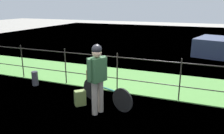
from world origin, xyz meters
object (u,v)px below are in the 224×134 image
at_px(wooden_crate, 94,75).
at_px(cyclist_person, 97,73).
at_px(bicycle_main, 105,93).
at_px(mooring_bollard, 35,78).
at_px(terrier_dog, 95,67).
at_px(backpack_on_paving, 80,98).

height_order(wooden_crate, cyclist_person, cyclist_person).
height_order(bicycle_main, mooring_bollard, bicycle_main).
distance_m(terrier_dog, backpack_on_paving, 0.88).
bearing_deg(backpack_on_paving, wooden_crate, 14.89).
relative_size(bicycle_main, mooring_bollard, 3.48).
bearing_deg(mooring_bollard, wooden_crate, -9.03).
xyz_separation_m(bicycle_main, mooring_bollard, (-2.71, 0.51, -0.09)).
relative_size(bicycle_main, cyclist_person, 0.96).
distance_m(bicycle_main, terrier_dog, 0.73).
xyz_separation_m(bicycle_main, terrier_dog, (-0.36, 0.13, 0.62)).
bearing_deg(terrier_dog, mooring_bollard, 170.86).
bearing_deg(backpack_on_paving, terrier_dog, 11.83).
xyz_separation_m(wooden_crate, mooring_bollard, (-2.33, 0.37, -0.50)).
xyz_separation_m(wooden_crate, cyclist_person, (0.39, -0.62, 0.27)).
distance_m(bicycle_main, wooden_crate, 0.58).
relative_size(wooden_crate, cyclist_person, 0.20).
relative_size(cyclist_person, mooring_bollard, 3.63).
relative_size(bicycle_main, terrier_dog, 4.99).
bearing_deg(wooden_crate, bicycle_main, -19.84).
relative_size(terrier_dog, cyclist_person, 0.19).
distance_m(wooden_crate, terrier_dog, 0.21).
height_order(wooden_crate, terrier_dog, terrier_dog).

